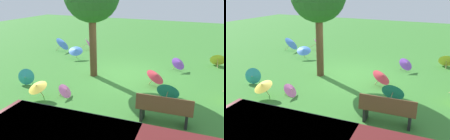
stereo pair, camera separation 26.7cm
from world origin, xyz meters
TOP-DOWN VIEW (x-y plane):
  - ground at (0.00, 0.00)m, footprint 40.00×40.00m
  - park_bench at (-2.59, 3.31)m, footprint 1.63×0.60m
  - parasol_teal_0 at (3.18, 2.62)m, footprint 0.71×0.73m
  - parasol_red_0 at (-1.69, 0.60)m, footprint 0.82×0.87m
  - parasol_pink_0 at (1.04, 2.93)m, footprint 0.53×0.59m
  - parasol_teal_1 at (-2.40, 1.70)m, footprint 0.82×0.74m
  - parasol_blue_0 at (4.98, -2.62)m, footprint 1.01×1.10m
  - parasol_yellow_0 at (1.87, 3.45)m, footprint 0.84×0.84m
  - parasol_blue_2 at (3.33, -1.40)m, footprint 1.02×1.00m
  - parasol_pink_1 at (3.74, -3.64)m, footprint 0.84×0.91m
  - parasol_yellow_1 at (-3.90, -3.27)m, footprint 0.79×0.79m
  - parasol_purple_1 at (-2.23, -1.64)m, footprint 0.87×0.90m

SIDE VIEW (x-z plane):
  - ground at x=0.00m, z-range 0.00..0.00m
  - parasol_pink_0 at x=1.04m, z-range 0.00..0.50m
  - parasol_teal_0 at x=3.18m, z-range 0.00..0.67m
  - parasol_yellow_1 at x=-3.90m, z-range 0.00..0.71m
  - parasol_teal_1 at x=-2.40m, z-range 0.00..0.78m
  - parasol_pink_1 at x=3.74m, z-range 0.00..0.78m
  - parasol_purple_1 at x=-2.23m, z-range 0.06..0.75m
  - parasol_red_0 at x=-1.69m, z-range 0.08..0.80m
  - park_bench at x=-2.59m, z-range 0.01..0.92m
  - parasol_yellow_0 at x=1.87m, z-range 0.13..0.82m
  - parasol_blue_2 at x=3.33m, z-range 0.13..0.87m
  - parasol_blue_0 at x=4.98m, z-range 0.05..0.97m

